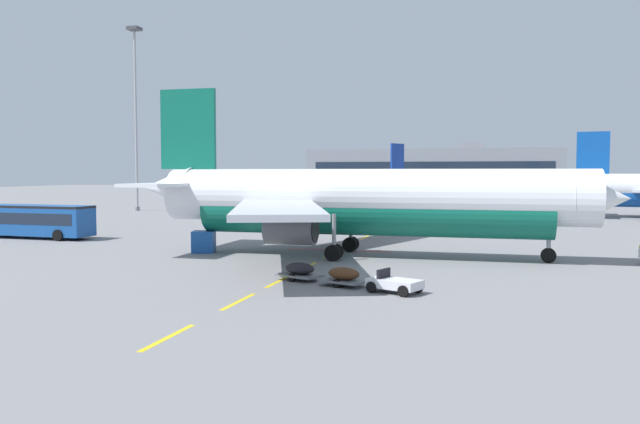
{
  "coord_description": "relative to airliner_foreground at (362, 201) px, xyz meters",
  "views": [
    {
      "loc": [
        29.29,
        -25.96,
        5.98
      ],
      "look_at": [
        17.59,
        17.86,
        3.18
      ],
      "focal_mm": 36.47,
      "sensor_mm": 36.0,
      "label": 1
    }
  ],
  "objects": [
    {
      "name": "ground",
      "position": [
        19.61,
        21.03,
        -3.95
      ],
      "size": [
        400.0,
        400.0,
        0.0
      ],
      "primitive_type": "plane",
      "color": "slate"
    },
    {
      "name": "apron_paint_markings",
      "position": [
        -2.39,
        17.75,
        -3.95
      ],
      "size": [
        8.0,
        96.47,
        0.01
      ],
      "color": "yellow",
      "rests_on": "ground"
    },
    {
      "name": "airliner_foreground",
      "position": [
        0.0,
        0.0,
        0.0
      ],
      "size": [
        34.67,
        34.63,
        12.2
      ],
      "color": "white",
      "rests_on": "ground"
    },
    {
      "name": "airliner_mid_left",
      "position": [
        -15.31,
        72.02,
        -0.2
      ],
      "size": [
        29.92,
        31.57,
        11.58
      ],
      "color": "silver",
      "rests_on": "ground"
    },
    {
      "name": "apron_shuttle_bus",
      "position": [
        -31.46,
        4.83,
        -2.2
      ],
      "size": [
        12.15,
        3.47,
        3.0
      ],
      "color": "#194C99",
      "rests_on": "ground"
    },
    {
      "name": "baggage_train",
      "position": [
        1.43,
        -12.0,
        -3.42
      ],
      "size": [
        8.49,
        4.72,
        1.14
      ],
      "color": "silver",
      "rests_on": "ground"
    },
    {
      "name": "uld_cargo_container",
      "position": [
        -11.84,
        -0.8,
        -3.15
      ],
      "size": [
        1.95,
        1.92,
        1.6
      ],
      "color": "#194C9E",
      "rests_on": "ground"
    },
    {
      "name": "apron_light_mast_near",
      "position": [
        -44.26,
        44.59,
        13.22
      ],
      "size": [
        1.8,
        1.8,
        28.01
      ],
      "color": "slate",
      "rests_on": "ground"
    },
    {
      "name": "terminal_satellite",
      "position": [
        -5.7,
        123.41,
        1.85
      ],
      "size": [
        61.14,
        25.11,
        13.15
      ],
      "color": "gray",
      "rests_on": "ground"
    }
  ]
}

